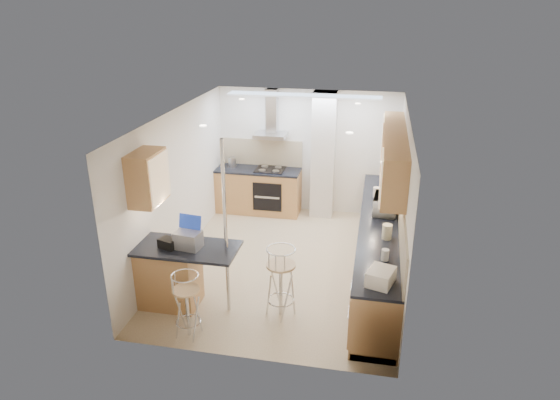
% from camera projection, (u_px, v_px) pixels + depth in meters
% --- Properties ---
extents(ground, '(4.80, 4.80, 0.00)m').
position_uv_depth(ground, '(285.00, 264.00, 8.31)').
color(ground, tan).
rests_on(ground, ground).
extents(room_shell, '(3.64, 4.84, 2.51)m').
position_uv_depth(room_shell, '(309.00, 170.00, 8.02)').
color(room_shell, white).
rests_on(room_shell, ground).
extents(right_counter, '(0.63, 4.40, 0.92)m').
position_uv_depth(right_counter, '(378.00, 247.00, 7.87)').
color(right_counter, '#BF7F4C').
rests_on(right_counter, ground).
extents(back_counter, '(1.70, 0.63, 0.92)m').
position_uv_depth(back_counter, '(259.00, 190.00, 10.23)').
color(back_counter, '#BF7F4C').
rests_on(back_counter, ground).
extents(peninsula, '(1.47, 0.72, 0.94)m').
position_uv_depth(peninsula, '(187.00, 276.00, 7.02)').
color(peninsula, '#BF7F4C').
rests_on(peninsula, ground).
extents(microwave, '(0.39, 0.55, 0.29)m').
position_uv_depth(microwave, '(385.00, 205.00, 7.93)').
color(microwave, silver).
rests_on(microwave, right_counter).
extents(laptop, '(0.38, 0.30, 0.24)m').
position_uv_depth(laptop, '(188.00, 240.00, 6.79)').
color(laptop, gray).
rests_on(laptop, peninsula).
extents(bag, '(0.29, 0.24, 0.13)m').
position_uv_depth(bag, '(168.00, 243.00, 6.81)').
color(bag, black).
rests_on(bag, peninsula).
extents(bar_stool_near, '(0.46, 0.46, 0.91)m').
position_uv_depth(bar_stool_near, '(187.00, 305.00, 6.39)').
color(bar_stool_near, tan).
rests_on(bar_stool_near, ground).
extents(bar_stool_end, '(0.49, 0.49, 1.04)m').
position_uv_depth(bar_stool_end, '(281.00, 282.00, 6.80)').
color(bar_stool_end, tan).
rests_on(bar_stool_end, ground).
extents(jar_a, '(0.15, 0.15, 0.18)m').
position_uv_depth(jar_a, '(376.00, 192.00, 8.60)').
color(jar_a, white).
rests_on(jar_a, right_counter).
extents(jar_b, '(0.14, 0.14, 0.17)m').
position_uv_depth(jar_b, '(378.00, 193.00, 8.58)').
color(jar_b, white).
rests_on(jar_b, right_counter).
extents(jar_c, '(0.18, 0.18, 0.22)m').
position_uv_depth(jar_c, '(387.00, 232.00, 7.09)').
color(jar_c, beige).
rests_on(jar_c, right_counter).
extents(jar_d, '(0.13, 0.13, 0.15)m').
position_uv_depth(jar_d, '(385.00, 255.00, 6.52)').
color(jar_d, silver).
rests_on(jar_d, right_counter).
extents(bread_bin, '(0.38, 0.43, 0.19)m').
position_uv_depth(bread_bin, '(381.00, 277.00, 5.97)').
color(bread_bin, white).
rests_on(bread_bin, right_counter).
extents(kettle, '(0.16, 0.16, 0.20)m').
position_uv_depth(kettle, '(232.00, 162.00, 10.17)').
color(kettle, '#B2B3B7').
rests_on(kettle, back_counter).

